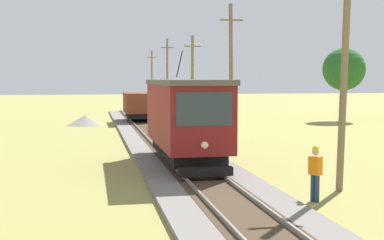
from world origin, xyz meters
The scene contains 10 objects.
red_tram centered at (0.00, 21.06, 2.19)m, with size 2.60×8.54×4.79m.
freight_car centered at (0.00, 44.78, 1.56)m, with size 2.40×5.20×2.31m.
utility_pole_near_tram centered at (4.32, 14.89, 3.96)m, with size 1.40×0.59×7.72m.
utility_pole_mid centered at (4.32, 29.67, 4.29)m, with size 1.40×0.64×8.39m.
utility_pole_far centered at (4.32, 42.32, 3.82)m, with size 1.40×0.36×7.46m.
utility_pole_distant centered at (4.32, 57.42, 4.26)m, with size 1.40×0.28×8.32m.
utility_pole_horizon centered at (4.32, 72.95, 3.98)m, with size 1.40×0.27×7.77m.
gravel_pile centered at (-4.57, 43.20, 0.42)m, with size 3.10×3.10×0.84m, color gray.
track_worker centered at (2.84, 13.71, 0.98)m, with size 0.39×0.45×1.78m.
tree_right_near centered at (18.84, 44.02, 4.72)m, with size 3.90×3.90×6.69m.
Camera 1 is at (-4.02, -1.82, 3.86)m, focal length 49.97 mm.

